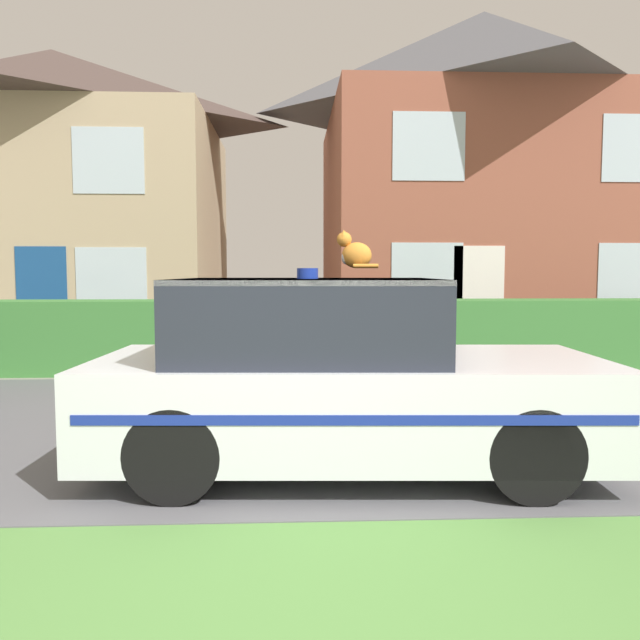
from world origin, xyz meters
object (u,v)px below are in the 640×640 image
Objects in this scene: house_left at (56,193)px; house_right at (481,173)px; police_car at (337,379)px; cat at (354,253)px.

house_right reaches higher than house_left.
police_car is at bearing -60.24° from house_left.
cat is at bearing -112.10° from house_right.
cat reaches higher than police_car.
house_right is at bearing -99.08° from cat.
house_right is at bearing 70.14° from police_car.
house_right is at bearing -1.06° from house_left.
house_right is (4.32, 10.42, 3.27)m from police_car.
cat is 0.04× the size of house_left.
police_car is 12.54× the size of cat.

